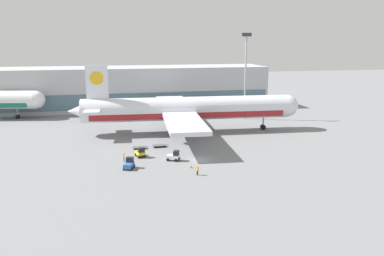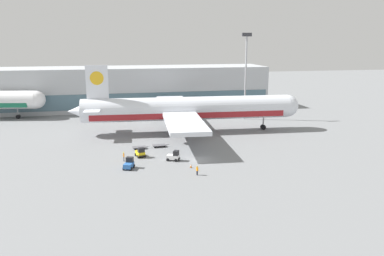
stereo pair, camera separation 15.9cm
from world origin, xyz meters
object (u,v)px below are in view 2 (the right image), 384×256
(baggage_dolly_second, at_px, (159,145))
(traffic_cone_near, at_px, (191,166))
(baggage_tug_foreground, at_px, (174,156))
(baggage_dolly_lead, at_px, (139,147))
(ground_crew_far, at_px, (197,170))
(airplane_main, at_px, (185,110))
(ground_crew_near, at_px, (124,156))
(light_mast, at_px, (246,70))
(baggage_tug_mid, at_px, (129,164))
(baggage_tug_far, at_px, (140,153))

(baggage_dolly_second, xyz_separation_m, traffic_cone_near, (4.03, -14.81, -0.04))
(baggage_tug_foreground, xyz_separation_m, baggage_dolly_lead, (-5.97, 9.44, -0.49))
(baggage_dolly_lead, bearing_deg, ground_crew_far, -68.67)
(ground_crew_far, height_order, traffic_cone_near, ground_crew_far)
(airplane_main, bearing_deg, baggage_tug_foreground, -102.65)
(traffic_cone_near, bearing_deg, ground_crew_near, 151.74)
(light_mast, xyz_separation_m, airplane_main, (-20.28, -12.60, -8.43))
(baggage_tug_foreground, height_order, baggage_dolly_second, baggage_tug_foreground)
(baggage_tug_mid, height_order, baggage_dolly_lead, baggage_tug_mid)
(light_mast, height_order, baggage_tug_far, light_mast)
(traffic_cone_near, bearing_deg, baggage_tug_foreground, 116.45)
(baggage_dolly_lead, relative_size, traffic_cone_near, 5.32)
(airplane_main, xyz_separation_m, ground_crew_near, (-15.90, -20.69, -4.77))
(ground_crew_far, bearing_deg, baggage_tug_foreground, -6.40)
(baggage_tug_mid, bearing_deg, ground_crew_far, -96.26)
(baggage_dolly_second, height_order, ground_crew_near, ground_crew_near)
(traffic_cone_near, bearing_deg, baggage_dolly_lead, 120.42)
(baggage_tug_mid, height_order, baggage_dolly_second, baggage_tug_mid)
(baggage_tug_mid, xyz_separation_m, baggage_dolly_lead, (2.69, 12.36, -0.49))
(light_mast, distance_m, baggage_tug_foreground, 45.92)
(ground_crew_far, bearing_deg, light_mast, -52.11)
(baggage_tug_far, height_order, ground_crew_far, baggage_tug_far)
(baggage_dolly_second, xyz_separation_m, ground_crew_near, (-7.80, -8.45, 0.68))
(light_mast, relative_size, baggage_tug_foreground, 8.84)
(light_mast, bearing_deg, baggage_tug_far, -136.55)
(light_mast, relative_size, baggage_dolly_lead, 6.62)
(baggage_tug_far, relative_size, baggage_dolly_second, 0.72)
(baggage_tug_mid, distance_m, baggage_tug_far, 7.10)
(baggage_tug_mid, relative_size, baggage_tug_far, 1.02)
(baggage_tug_mid, xyz_separation_m, baggage_dolly_second, (7.02, 12.93, -0.49))
(baggage_tug_foreground, xyz_separation_m, ground_crew_near, (-9.45, 1.56, 0.19))
(ground_crew_near, bearing_deg, light_mast, 132.06)
(baggage_dolly_lead, height_order, baggage_dolly_second, same)
(baggage_dolly_lead, xyz_separation_m, traffic_cone_near, (8.36, -14.24, -0.04))
(baggage_dolly_second, bearing_deg, traffic_cone_near, -78.76)
(baggage_tug_foreground, distance_m, ground_crew_far, 9.18)
(light_mast, height_order, ground_crew_far, light_mast)
(baggage_dolly_second, distance_m, ground_crew_far, 19.29)
(airplane_main, relative_size, traffic_cone_near, 82.50)
(baggage_tug_mid, relative_size, ground_crew_near, 1.54)
(baggage_tug_mid, bearing_deg, ground_crew_near, 31.09)
(baggage_tug_far, bearing_deg, traffic_cone_near, 30.94)
(airplane_main, height_order, baggage_tug_mid, airplane_main)
(ground_crew_far, bearing_deg, baggage_tug_mid, 39.38)
(baggage_tug_foreground, bearing_deg, traffic_cone_near, -37.27)
(baggage_dolly_lead, bearing_deg, traffic_cone_near, -63.58)
(airplane_main, bearing_deg, light_mast, 35.38)
(baggage_tug_far, xyz_separation_m, traffic_cone_near, (8.51, -8.52, -0.53))
(baggage_tug_foreground, distance_m, baggage_dolly_lead, 11.18)
(baggage_dolly_second, bearing_deg, light_mast, 37.20)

